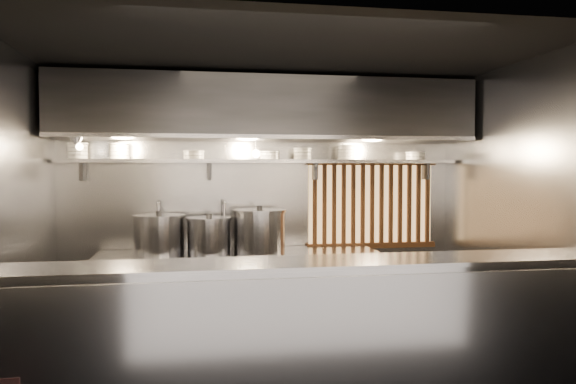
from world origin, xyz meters
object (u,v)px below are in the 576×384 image
object	(u,v)px
heat_lamp	(77,141)
stock_pot_mid	(159,234)
stock_pot_left	(209,235)
pendant_bulb	(256,154)
stock_pot_right	(260,230)

from	to	relation	value
heat_lamp	stock_pot_mid	world-z (taller)	heat_lamp
stock_pot_left	pendant_bulb	bearing A→B (deg)	11.95
pendant_bulb	stock_pot_mid	world-z (taller)	pendant_bulb
heat_lamp	stock_pot_right	xyz separation A→B (m)	(1.82, 0.23, -0.94)
heat_lamp	pendant_bulb	world-z (taller)	heat_lamp
stock_pot_right	heat_lamp	bearing A→B (deg)	-172.71
stock_pot_left	stock_pot_mid	distance (m)	0.53
heat_lamp	stock_pot_right	size ratio (longest dim) A/B	0.49
pendant_bulb	stock_pot_left	distance (m)	1.02
heat_lamp	stock_pot_left	size ratio (longest dim) A/B	0.55
stock_pot_left	stock_pot_right	xyz separation A→B (m)	(0.54, -0.01, 0.04)
heat_lamp	pendant_bulb	distance (m)	1.83
stock_pot_left	stock_pot_right	bearing A→B (deg)	-0.78
stock_pot_left	stock_pot_right	size ratio (longest dim) A/B	0.90
stock_pot_left	stock_pot_mid	size ratio (longest dim) A/B	0.94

